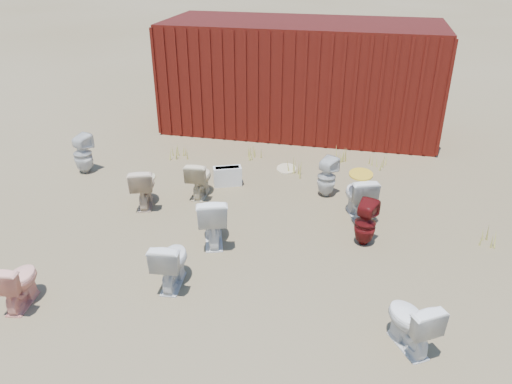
% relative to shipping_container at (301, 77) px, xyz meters
% --- Properties ---
extents(ground, '(100.00, 100.00, 0.00)m').
position_rel_shipping_container_xyz_m(ground, '(0.00, -5.20, -1.20)').
color(ground, brown).
rests_on(ground, ground).
extents(shipping_container, '(6.00, 2.40, 2.40)m').
position_rel_shipping_container_xyz_m(shipping_container, '(0.00, 0.00, 0.00)').
color(shipping_container, '#46110B').
rests_on(shipping_container, ground).
extents(toilet_front_a, '(0.45, 0.71, 0.69)m').
position_rel_shipping_container_xyz_m(toilet_front_a, '(-0.71, -6.34, -0.86)').
color(toilet_front_a, white).
rests_on(toilet_front_a, ground).
extents(toilet_front_pink, '(0.44, 0.67, 0.64)m').
position_rel_shipping_container_xyz_m(toilet_front_pink, '(-2.35, -7.11, -0.88)').
color(toilet_front_pink, '#FCA691').
rests_on(toilet_front_pink, ground).
extents(toilet_front_c, '(0.65, 0.86, 0.77)m').
position_rel_shipping_container_xyz_m(toilet_front_c, '(-0.50, -5.24, -0.81)').
color(toilet_front_c, white).
rests_on(toilet_front_c, ground).
extents(toilet_front_maroon, '(0.39, 0.40, 0.68)m').
position_rel_shipping_container_xyz_m(toilet_front_maroon, '(1.66, -4.82, -0.86)').
color(toilet_front_maroon, '#5C0F10').
rests_on(toilet_front_maroon, ground).
extents(toilet_front_e, '(0.67, 0.75, 0.67)m').
position_rel_shipping_container_xyz_m(toilet_front_e, '(2.19, -6.81, -0.87)').
color(toilet_front_e, white).
rests_on(toilet_front_e, ground).
extents(toilet_back_a, '(0.43, 0.43, 0.75)m').
position_rel_shipping_container_xyz_m(toilet_back_a, '(-3.60, -3.44, -0.82)').
color(toilet_back_a, silver).
rests_on(toilet_back_a, ground).
extents(toilet_back_beige_left, '(0.59, 0.77, 0.70)m').
position_rel_shipping_container_xyz_m(toilet_back_beige_left, '(-1.95, -4.41, -0.85)').
color(toilet_back_beige_left, beige).
rests_on(toilet_back_beige_left, ground).
extents(toilet_back_beige_right, '(0.40, 0.66, 0.66)m').
position_rel_shipping_container_xyz_m(toilet_back_beige_right, '(-1.16, -3.87, -0.87)').
color(toilet_back_beige_right, beige).
rests_on(toilet_back_beige_right, ground).
extents(toilet_back_yellowlid, '(0.63, 0.81, 0.73)m').
position_rel_shipping_container_xyz_m(toilet_back_yellowlid, '(1.53, -4.02, -0.84)').
color(toilet_back_yellowlid, silver).
rests_on(toilet_back_yellowlid, ground).
extents(toilet_back_e, '(0.43, 0.43, 0.70)m').
position_rel_shipping_container_xyz_m(toilet_back_e, '(0.97, -3.40, -0.85)').
color(toilet_back_e, silver).
rests_on(toilet_back_e, ground).
extents(yellow_lid, '(0.37, 0.46, 0.02)m').
position_rel_shipping_container_xyz_m(yellow_lid, '(1.53, -4.02, -0.46)').
color(yellow_lid, gold).
rests_on(yellow_lid, toilet_back_yellowlid).
extents(loose_tank, '(0.54, 0.38, 0.35)m').
position_rel_shipping_container_xyz_m(loose_tank, '(-0.80, -3.38, -1.02)').
color(loose_tank, silver).
rests_on(loose_tank, ground).
extents(loose_lid_near, '(0.43, 0.53, 0.02)m').
position_rel_shipping_container_xyz_m(loose_lid_near, '(0.12, -2.46, -1.19)').
color(loose_lid_near, beige).
rests_on(loose_lid_near, ground).
extents(loose_lid_far, '(0.49, 0.56, 0.02)m').
position_rel_shipping_container_xyz_m(loose_lid_far, '(-2.38, -3.44, -1.19)').
color(loose_lid_far, '#BBB388').
rests_on(loose_lid_far, ground).
extents(weed_clump_a, '(0.36, 0.36, 0.26)m').
position_rel_shipping_container_xyz_m(weed_clump_a, '(-2.09, -2.37, -1.07)').
color(weed_clump_a, '#B6AF48').
rests_on(weed_clump_a, ground).
extents(weed_clump_b, '(0.32, 0.32, 0.29)m').
position_rel_shipping_container_xyz_m(weed_clump_b, '(0.30, -2.67, -1.05)').
color(weed_clump_b, '#B6AF48').
rests_on(weed_clump_b, ground).
extents(weed_clump_c, '(0.36, 0.36, 0.29)m').
position_rel_shipping_container_xyz_m(weed_clump_c, '(1.85, -2.00, -1.06)').
color(weed_clump_c, '#B6AF48').
rests_on(weed_clump_c, ground).
extents(weed_clump_d, '(0.30, 0.30, 0.28)m').
position_rel_shipping_container_xyz_m(weed_clump_d, '(-0.61, -2.05, -1.06)').
color(weed_clump_d, '#B6AF48').
rests_on(weed_clump_d, ground).
extents(weed_clump_e, '(0.34, 0.34, 0.31)m').
position_rel_shipping_container_xyz_m(weed_clump_e, '(1.16, -1.85, -1.05)').
color(weed_clump_e, '#B6AF48').
rests_on(weed_clump_e, ground).
extents(weed_clump_f, '(0.28, 0.28, 0.27)m').
position_rel_shipping_container_xyz_m(weed_clump_f, '(3.38, -4.46, -1.06)').
color(weed_clump_f, '#B6AF48').
rests_on(weed_clump_f, ground).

